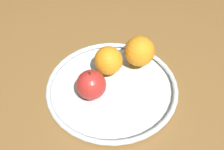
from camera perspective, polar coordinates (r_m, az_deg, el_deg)
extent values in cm
cube|color=brown|center=(61.49, 0.00, -4.37)|extent=(136.44, 136.44, 4.00)
cylinder|color=silver|center=(59.73, 0.00, -2.98)|extent=(31.03, 31.03, 0.60)
torus|color=silver|center=(59.05, 0.00, -2.41)|extent=(32.33, 32.33, 1.20)
sphere|color=red|center=(53.82, -4.86, -2.48)|extent=(6.86, 6.86, 6.86)
cylinder|color=#593819|center=(51.16, -5.11, 0.20)|extent=(0.44, 0.44, 1.20)
sphere|color=orange|center=(59.13, -0.87, 3.48)|extent=(7.15, 7.15, 7.15)
sphere|color=orange|center=(61.61, 6.57, 5.64)|extent=(7.81, 7.81, 7.81)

